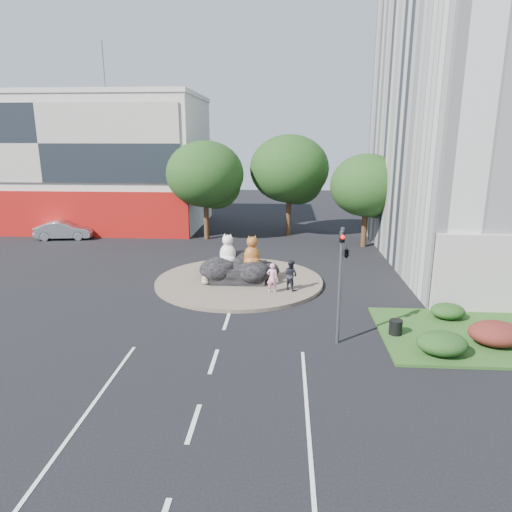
{
  "coord_description": "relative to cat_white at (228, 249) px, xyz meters",
  "views": [
    {
      "loc": [
        2.69,
        -16.06,
        8.49
      ],
      "look_at": [
        1.1,
        8.76,
        2.0
      ],
      "focal_mm": 32.0,
      "sensor_mm": 36.0,
      "label": 1
    }
  ],
  "objects": [
    {
      "name": "ground",
      "position": [
        0.69,
        -10.19,
        -2.04
      ],
      "size": [
        120.0,
        120.0,
        0.0
      ],
      "primitive_type": "plane",
      "color": "black",
      "rests_on": "ground"
    },
    {
      "name": "roundabout_island",
      "position": [
        0.69,
        -0.19,
        -1.94
      ],
      "size": [
        10.0,
        10.0,
        0.2
      ],
      "primitive_type": "cylinder",
      "color": "brown",
      "rests_on": "ground"
    },
    {
      "name": "rock_plinth",
      "position": [
        0.69,
        -0.19,
        -1.39
      ],
      "size": [
        3.2,
        2.6,
        0.9
      ],
      "primitive_type": null,
      "color": "black",
      "rests_on": "roundabout_island"
    },
    {
      "name": "shophouse_block",
      "position": [
        -17.32,
        17.72,
        4.15
      ],
      "size": [
        25.2,
        12.3,
        17.4
      ],
      "color": "beige",
      "rests_on": "ground"
    },
    {
      "name": "grass_verge",
      "position": [
        12.69,
        -7.19,
        -1.98
      ],
      "size": [
        10.0,
        6.0,
        0.12
      ],
      "primitive_type": "cube",
      "color": "#1A4517",
      "rests_on": "ground"
    },
    {
      "name": "tree_left",
      "position": [
        -3.24,
        11.87,
        3.21
      ],
      "size": [
        6.46,
        6.46,
        8.27
      ],
      "color": "#382314",
      "rests_on": "ground"
    },
    {
      "name": "tree_mid",
      "position": [
        3.76,
        13.87,
        3.52
      ],
      "size": [
        6.84,
        6.84,
        8.76
      ],
      "color": "#382314",
      "rests_on": "ground"
    },
    {
      "name": "tree_right",
      "position": [
        9.76,
        9.87,
        2.59
      ],
      "size": [
        5.7,
        5.7,
        7.3
      ],
      "color": "#382314",
      "rests_on": "ground"
    },
    {
      "name": "hedge_near_green",
      "position": [
        9.69,
        -9.19,
        -1.47
      ],
      "size": [
        2.0,
        1.6,
        0.9
      ],
      "primitive_type": "ellipsoid",
      "color": "black",
      "rests_on": "grass_verge"
    },
    {
      "name": "hedge_red",
      "position": [
        12.19,
        -8.19,
        -1.42
      ],
      "size": [
        2.2,
        1.76,
        0.99
      ],
      "primitive_type": "ellipsoid",
      "color": "#511D15",
      "rests_on": "grass_verge"
    },
    {
      "name": "hedge_back_green",
      "position": [
        11.19,
        -5.39,
        -1.56
      ],
      "size": [
        1.6,
        1.28,
        0.72
      ],
      "primitive_type": "ellipsoid",
      "color": "black",
      "rests_on": "grass_verge"
    },
    {
      "name": "traffic_light",
      "position": [
        5.78,
        -8.2,
        1.58
      ],
      "size": [
        0.44,
        1.24,
        5.0
      ],
      "color": "#595B60",
      "rests_on": "ground"
    },
    {
      "name": "street_lamp",
      "position": [
        13.5,
        -2.19,
        2.52
      ],
      "size": [
        2.34,
        0.22,
        8.06
      ],
      "color": "#595B60",
      "rests_on": "ground"
    },
    {
      "name": "cat_white",
      "position": [
        0.0,
        0.0,
        0.0
      ],
      "size": [
        1.28,
        1.16,
        1.87
      ],
      "primitive_type": null,
      "rotation": [
        0.0,
        0.0,
        -0.18
      ],
      "color": "white",
      "rests_on": "rock_plinth"
    },
    {
      "name": "cat_tabby",
      "position": [
        1.48,
        -0.34,
        -0.0
      ],
      "size": [
        1.36,
        1.27,
        1.87
      ],
      "primitive_type": null,
      "rotation": [
        0.0,
        0.0,
        0.31
      ],
      "color": "#C38428",
      "rests_on": "rock_plinth"
    },
    {
      "name": "kitten_calico",
      "position": [
        -1.17,
        -1.21,
        -1.38
      ],
      "size": [
        0.73,
        0.71,
        0.92
      ],
      "primitive_type": null,
      "rotation": [
        0.0,
        0.0,
        -0.64
      ],
      "color": "white",
      "rests_on": "roundabout_island"
    },
    {
      "name": "kitten_white",
      "position": [
        2.84,
        -0.89,
        -1.44
      ],
      "size": [
        0.57,
        0.53,
        0.79
      ],
      "primitive_type": null,
      "rotation": [
        0.0,
        0.0,
        0.29
      ],
      "color": "white",
      "rests_on": "roundabout_island"
    },
    {
      "name": "pedestrian_pink",
      "position": [
        2.74,
        -2.4,
        -1.0
      ],
      "size": [
        0.62,
        0.42,
        1.67
      ],
      "primitive_type": "imported",
      "rotation": [
        0.0,
        0.0,
        3.1
      ],
      "color": "pink",
      "rests_on": "roundabout_island"
    },
    {
      "name": "pedestrian_dark",
      "position": [
        3.75,
        -1.9,
        -0.98
      ],
      "size": [
        1.06,
        1.04,
        1.72
      ],
      "primitive_type": "imported",
      "rotation": [
        0.0,
        0.0,
        2.45
      ],
      "color": "black",
      "rests_on": "roundabout_island"
    },
    {
      "name": "parked_car",
      "position": [
        -15.5,
        10.94,
        -1.26
      ],
      "size": [
        4.88,
        2.29,
        1.55
      ],
      "primitive_type": "imported",
      "rotation": [
        0.0,
        0.0,
        1.71
      ],
      "color": "#AFB3B7",
      "rests_on": "ground"
    },
    {
      "name": "litter_bin",
      "position": [
        8.3,
        -7.39,
        -1.59
      ],
      "size": [
        0.74,
        0.74,
        0.65
      ],
      "primitive_type": "cylinder",
      "rotation": [
        0.0,
        0.0,
        0.37
      ],
      "color": "black",
      "rests_on": "grass_verge"
    }
  ]
}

